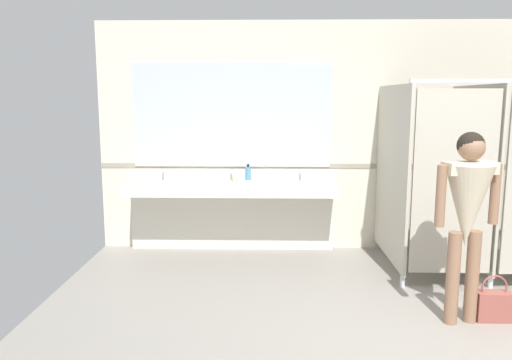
{
  "coord_description": "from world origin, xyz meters",
  "views": [
    {
      "loc": [
        -1.62,
        -3.23,
        1.88
      ],
      "look_at": [
        -1.73,
        1.56,
        1.1
      ],
      "focal_mm": 35.34,
      "sensor_mm": 36.0,
      "label": 1
    }
  ],
  "objects_px": {
    "paper_cup": "(235,179)",
    "soap_dispenser": "(248,173)",
    "person_standing": "(467,205)",
    "handbag": "(493,305)"
  },
  "relations": [
    {
      "from": "paper_cup",
      "to": "soap_dispenser",
      "type": "bearing_deg",
      "value": 56.34
    },
    {
      "from": "person_standing",
      "to": "soap_dispenser",
      "type": "relative_size",
      "value": 8.28
    },
    {
      "from": "soap_dispenser",
      "to": "paper_cup",
      "type": "xyz_separation_m",
      "value": [
        -0.15,
        -0.22,
        -0.04
      ]
    },
    {
      "from": "person_standing",
      "to": "soap_dispenser",
      "type": "xyz_separation_m",
      "value": [
        -1.88,
        2.01,
        -0.04
      ]
    },
    {
      "from": "handbag",
      "to": "paper_cup",
      "type": "height_order",
      "value": "paper_cup"
    },
    {
      "from": "handbag",
      "to": "soap_dispenser",
      "type": "distance_m",
      "value": 3.05
    },
    {
      "from": "soap_dispenser",
      "to": "paper_cup",
      "type": "relative_size",
      "value": 2.02
    },
    {
      "from": "handbag",
      "to": "paper_cup",
      "type": "xyz_separation_m",
      "value": [
        -2.32,
        1.75,
        0.8
      ]
    },
    {
      "from": "handbag",
      "to": "person_standing",
      "type": "bearing_deg",
      "value": -172.02
    },
    {
      "from": "person_standing",
      "to": "soap_dispenser",
      "type": "bearing_deg",
      "value": 133.07
    }
  ]
}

